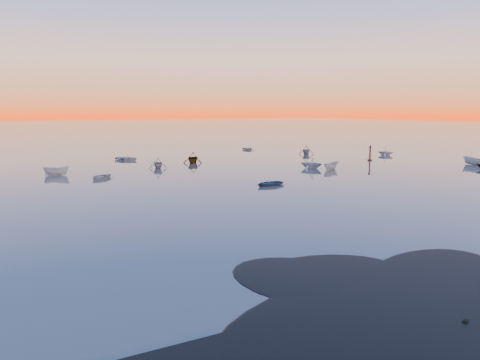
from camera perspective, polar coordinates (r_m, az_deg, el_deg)
ground at (r=122.74m, az=-17.92°, el=3.71°), size 600.00×600.00×0.00m
mud_lobes at (r=31.84m, az=21.24°, el=-9.63°), size 140.00×6.00×0.07m
moored_fleet at (r=77.39m, az=-11.07°, el=1.31°), size 124.00×58.00×1.20m
boat_near_center at (r=77.05m, az=11.04°, el=1.28°), size 2.43×3.77×1.21m
boat_near_right at (r=77.94m, az=8.69°, el=1.42°), size 4.23×3.47×1.36m
channel_marker at (r=92.06m, az=15.57°, el=3.06°), size 0.86×0.86×3.06m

